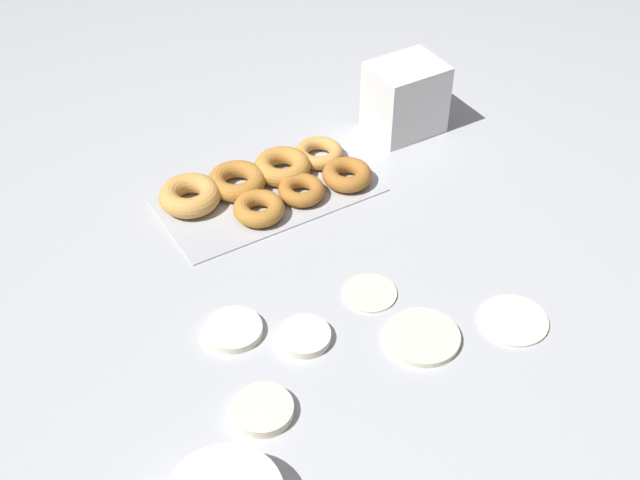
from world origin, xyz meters
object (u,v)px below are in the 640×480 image
Objects in this scene: pancake_2 at (423,337)px; pancake_5 at (234,330)px; pancake_3 at (304,336)px; container_stack at (405,98)px; pancake_1 at (263,410)px; pancake_4 at (514,319)px; donut_tray at (267,183)px; pancake_0 at (370,292)px.

pancake_5 is (0.25, -0.16, 0.00)m from pancake_2.
pancake_3 is 0.56× the size of container_stack.
pancake_3 is 0.91× the size of pancake_5.
pancake_1 is 0.43m from pancake_4.
pancake_2 is 0.15m from pancake_4.
donut_tray is (0.18, -0.50, 0.01)m from pancake_4.
pancake_0 is at bearing 92.86° from donut_tray.
container_stack is at bearing -131.56° from pancake_0.
pancake_2 and pancake_4 have the same top height.
pancake_0 is 0.13m from pancake_2.
pancake_3 is (0.14, 0.03, 0.00)m from pancake_0.
pancake_1 is 0.97× the size of pancake_5.
pancake_0 is 0.76× the size of pancake_2.
container_stack reaches higher than pancake_0.
pancake_1 is at bearing 24.59° from pancake_0.
pancake_2 is 0.46m from donut_tray.
pancake_1 is at bearing 36.80° from pancake_3.
pancake_3 is at bearing 40.42° from container_stack.
container_stack reaches higher than pancake_3.
pancake_3 reaches higher than pancake_2.
pancake_0 is at bearing -46.06° from pancake_4.
pancake_5 reaches higher than pancake_0.
pancake_3 reaches higher than pancake_0.
pancake_0 is 0.24m from pancake_5.
pancake_0 is 1.00× the size of pancake_1.
pancake_2 is at bearing 149.24° from pancake_3.
pancake_5 is (-0.03, -0.16, -0.00)m from pancake_1.
pancake_0 is at bearing -155.41° from pancake_1.
pancake_1 reaches higher than pancake_3.
pancake_3 is 0.75× the size of pancake_4.
pancake_1 is (0.26, 0.12, 0.00)m from pancake_0.
pancake_3 is at bearing -143.20° from pancake_1.
container_stack reaches higher than donut_tray.
container_stack reaches higher than pancake_5.
container_stack is at bearing -140.29° from pancake_1.
pancake_3 is (-0.12, -0.09, -0.00)m from pancake_1.
pancake_4 is 0.53m from donut_tray.
pancake_2 is 1.40× the size of pancake_3.
pancake_1 is at bearing 78.53° from pancake_5.
container_stack is (-0.47, -0.40, 0.07)m from pancake_3.
container_stack is (-0.35, -0.04, 0.06)m from donut_tray.
container_stack is at bearing -149.31° from pancake_5.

